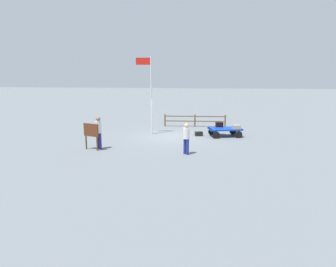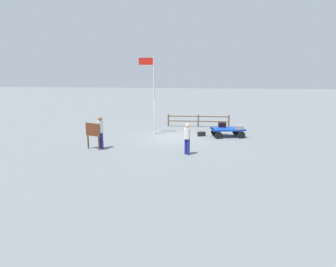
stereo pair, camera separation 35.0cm
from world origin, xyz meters
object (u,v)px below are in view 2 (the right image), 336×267
object	(u,v)px
worker_trailing	(100,130)
flagpole	(153,89)
suitcase_navy	(222,125)
suitcase_maroon	(201,134)
signboard	(93,132)
luggage_cart	(227,130)
worker_lead	(187,136)
suitcase_tan	(239,127)

from	to	relation	value
worker_trailing	flagpole	distance (m)	5.20
suitcase_navy	suitcase_maroon	world-z (taller)	suitcase_navy
flagpole	suitcase_navy	bearing A→B (deg)	-177.53
suitcase_navy	worker_trailing	size ratio (longest dim) A/B	0.29
flagpole	signboard	bearing A→B (deg)	61.58
luggage_cart	worker_lead	world-z (taller)	worker_lead
luggage_cart	worker_lead	size ratio (longest dim) A/B	1.42
luggage_cart	signboard	world-z (taller)	signboard
suitcase_tan	worker_trailing	xyz separation A→B (m)	(7.80, 3.83, 0.37)
suitcase_tan	worker_lead	distance (m)	5.35
worker_trailing	flagpole	xyz separation A→B (m)	(-2.11, -4.32, 1.98)
worker_lead	signboard	world-z (taller)	worker_lead
signboard	suitcase_maroon	bearing A→B (deg)	-143.12
signboard	worker_lead	bearing A→B (deg)	176.04
suitcase_tan	signboard	world-z (taller)	signboard
suitcase_maroon	worker_trailing	size ratio (longest dim) A/B	0.31
suitcase_tan	suitcase_maroon	xyz separation A→B (m)	(2.40, -0.26, -0.54)
flagpole	signboard	distance (m)	5.56
suitcase_navy	suitcase_maroon	size ratio (longest dim) A/B	0.94
suitcase_maroon	flagpole	bearing A→B (deg)	-3.95
luggage_cart	suitcase_maroon	distance (m)	1.69
suitcase_navy	worker_trailing	bearing A→B (deg)	33.80
suitcase_maroon	worker_lead	bearing A→B (deg)	82.42
flagpole	signboard	xyz separation A→B (m)	(2.46, 4.54, -2.07)
suitcase_tan	suitcase_maroon	bearing A→B (deg)	-6.23
suitcase_tan	worker_trailing	bearing A→B (deg)	26.16
worker_lead	flagpole	bearing A→B (deg)	-61.39
suitcase_navy	worker_trailing	distance (m)	8.13
worker_trailing	suitcase_maroon	bearing A→B (deg)	-142.85
worker_lead	flagpole	xyz separation A→B (m)	(2.67, -4.90, 2.09)
flagpole	signboard	size ratio (longest dim) A/B	3.57
suitcase_navy	worker_lead	xyz separation A→B (m)	(1.97, 5.09, 0.23)
luggage_cart	suitcase_tan	xyz separation A→B (m)	(-0.73, 0.24, 0.26)
suitcase_tan	worker_trailing	world-z (taller)	worker_trailing
luggage_cart	suitcase_maroon	xyz separation A→B (m)	(1.67, -0.02, -0.29)
suitcase_maroon	worker_lead	xyz separation A→B (m)	(0.62, 4.67, 0.80)
worker_trailing	signboard	world-z (taller)	worker_trailing
suitcase_maroon	signboard	bearing A→B (deg)	36.88
suitcase_tan	worker_trailing	distance (m)	8.69
suitcase_maroon	signboard	distance (m)	7.23
worker_lead	worker_trailing	world-z (taller)	worker_trailing
suitcase_maroon	flagpole	size ratio (longest dim) A/B	0.11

